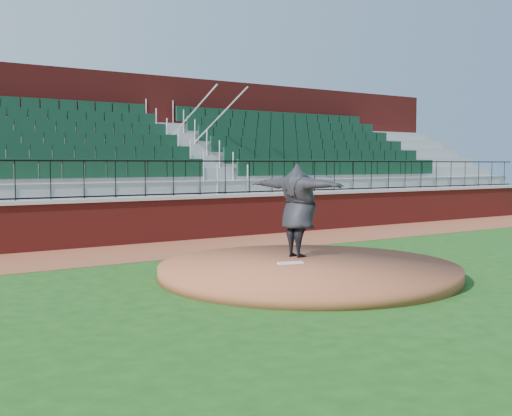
% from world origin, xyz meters
% --- Properties ---
extents(ground, '(90.00, 90.00, 0.00)m').
position_xyz_m(ground, '(0.00, 0.00, 0.00)').
color(ground, '#184714').
rests_on(ground, ground).
extents(warning_track, '(34.00, 3.20, 0.01)m').
position_xyz_m(warning_track, '(0.00, 5.40, 0.01)').
color(warning_track, brown).
rests_on(warning_track, ground).
extents(field_wall, '(34.00, 0.35, 1.20)m').
position_xyz_m(field_wall, '(0.00, 7.00, 0.60)').
color(field_wall, maroon).
rests_on(field_wall, ground).
extents(wall_cap, '(34.00, 0.45, 0.10)m').
position_xyz_m(wall_cap, '(0.00, 7.00, 1.25)').
color(wall_cap, '#B7B7B7').
rests_on(wall_cap, field_wall).
extents(wall_railing, '(34.00, 0.05, 1.00)m').
position_xyz_m(wall_railing, '(0.00, 7.00, 1.80)').
color(wall_railing, black).
rests_on(wall_railing, wall_cap).
extents(seating_stands, '(34.00, 5.10, 4.60)m').
position_xyz_m(seating_stands, '(0.00, 9.72, 2.30)').
color(seating_stands, gray).
rests_on(seating_stands, ground).
extents(concourse_wall, '(34.00, 0.50, 5.50)m').
position_xyz_m(concourse_wall, '(0.00, 12.52, 2.75)').
color(concourse_wall, maroon).
rests_on(concourse_wall, ground).
extents(pitchers_mound, '(5.87, 5.87, 0.25)m').
position_xyz_m(pitchers_mound, '(0.40, 0.27, 0.12)').
color(pitchers_mound, brown).
rests_on(pitchers_mound, ground).
extents(pitching_rubber, '(0.53, 0.26, 0.03)m').
position_xyz_m(pitching_rubber, '(0.14, 0.50, 0.27)').
color(pitching_rubber, white).
rests_on(pitching_rubber, pitchers_mound).
extents(pitcher, '(1.18, 2.51, 1.97)m').
position_xyz_m(pitcher, '(0.85, 1.16, 1.24)').
color(pitcher, black).
rests_on(pitcher, pitchers_mound).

